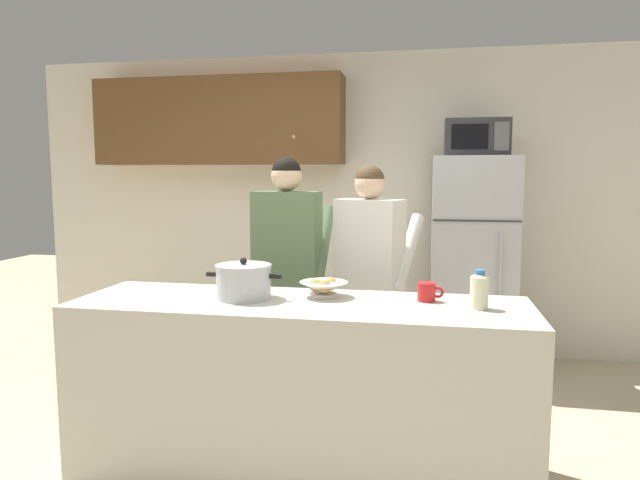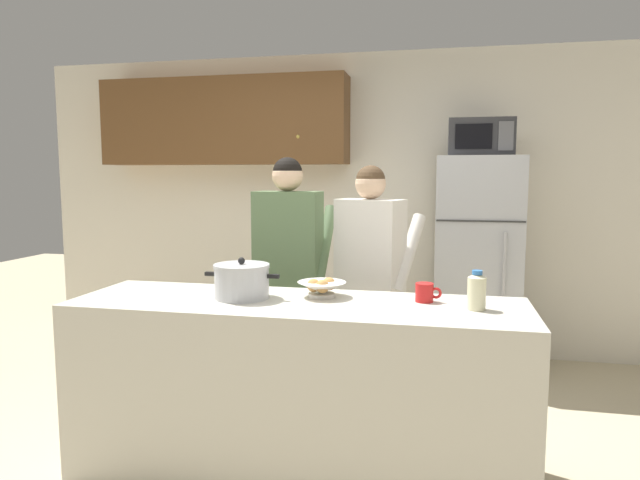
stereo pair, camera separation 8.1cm
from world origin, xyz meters
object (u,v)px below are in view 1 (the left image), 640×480
coffee_mug (427,292)px  bread_bowl (324,288)px  person_near_pot (287,255)px  cooking_pot (244,281)px  bottle_near_edge (479,290)px  microwave (476,138)px  refrigerator (472,265)px  person_by_sink (370,264)px

coffee_mug → bread_bowl: 0.53m
person_near_pot → cooking_pot: (-0.04, -0.76, -0.03)m
bottle_near_edge → bread_bowl: bearing=171.2°
microwave → person_near_pot: microwave is taller
refrigerator → microwave: 0.99m
refrigerator → bread_bowl: (-0.88, -1.72, 0.12)m
bottle_near_edge → person_by_sink: bearing=128.5°
refrigerator → bottle_near_edge: (-0.10, -1.84, 0.16)m
refrigerator → coffee_mug: size_ratio=12.95×
bread_bowl → cooking_pot: bearing=-164.5°
cooking_pot → coffee_mug: (0.93, 0.11, -0.04)m
microwave → person_near_pot: 1.81m
microwave → coffee_mug: (-0.35, -1.70, -0.87)m
person_by_sink → bottle_near_edge: bearing=-51.5°
cooking_pot → bottle_near_edge: bearing=-0.4°
person_by_sink → cooking_pot: person_by_sink is taller
refrigerator → microwave: bearing=-89.9°
microwave → coffee_mug: size_ratio=3.66×
refrigerator → person_near_pot: size_ratio=1.02×
bread_bowl → coffee_mug: bearing=0.1°
microwave → bread_bowl: 2.10m
person_near_pot → cooking_pot: person_near_pot is taller
refrigerator → person_by_sink: size_ratio=1.05×
person_by_sink → bread_bowl: person_by_sink is taller
person_near_pot → bottle_near_edge: 1.36m
coffee_mug → bread_bowl: (-0.53, -0.00, 0.00)m
refrigerator → cooking_pot: bearing=-124.8°
person_near_pot → cooking_pot: 0.76m
coffee_mug → bottle_near_edge: size_ratio=0.69×
person_near_pot → coffee_mug: size_ratio=12.72×
person_by_sink → cooking_pot: bearing=-127.7°
person_near_pot → cooking_pot: bearing=-93.2°
microwave → coffee_mug: 1.94m
refrigerator → microwave: (0.00, -0.02, 0.99)m
microwave → cooking_pot: (-1.28, -1.81, -0.83)m
microwave → person_by_sink: bearing=-123.3°
person_by_sink → refrigerator: bearing=57.2°
cooking_pot → coffee_mug: 0.94m
person_near_pot → refrigerator: bearing=41.1°
refrigerator → bread_bowl: size_ratio=6.66×
refrigerator → cooking_pot: 2.24m
microwave → bread_bowl: microwave is taller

